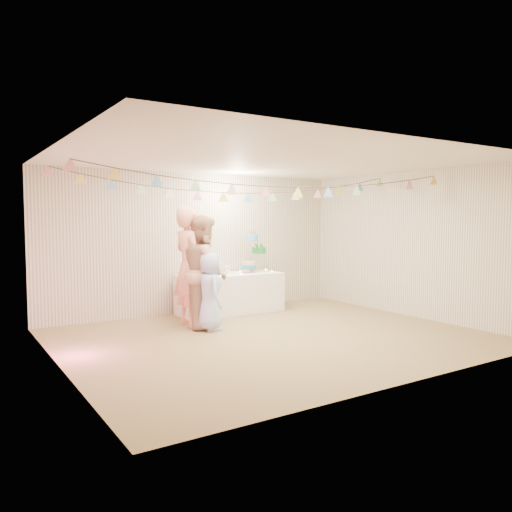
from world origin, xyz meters
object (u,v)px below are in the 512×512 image
cake_stand (254,252)px  person_adult_a (189,267)px  person_child (210,292)px  person_adult_b (204,271)px  table (230,293)px

cake_stand → person_adult_a: 1.85m
person_child → person_adult_b: bearing=-0.3°
person_adult_a → person_adult_b: (0.19, -0.17, -0.07)m
cake_stand → person_child: (-1.55, -1.16, -0.51)m
table → cake_stand: bearing=5.2°
person_child → cake_stand: bearing=-44.6°
person_adult_a → person_child: bearing=-163.0°
cake_stand → person_child: cake_stand is taller
person_child → table: bearing=-33.4°
cake_stand → person_adult_b: 1.76m
cake_stand → table: bearing=-174.8°
table → person_child: person_child is taller
table → cake_stand: cake_stand is taller
person_adult_a → person_child: size_ratio=1.60×
table → cake_stand: (0.55, 0.05, 0.76)m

